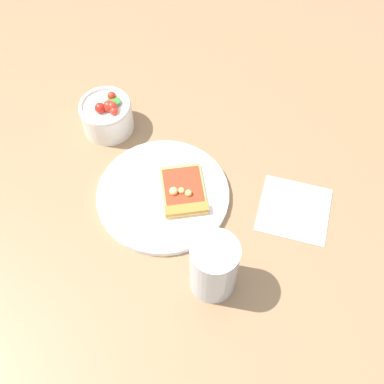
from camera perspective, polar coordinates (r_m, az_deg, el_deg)
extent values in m
plane|color=#93704C|center=(0.95, -4.18, -1.56)|extent=(2.40, 2.40, 0.00)
cylinder|color=white|center=(0.96, -3.33, -0.40)|extent=(0.26, 0.26, 0.01)
cube|color=#E5B256|center=(0.95, -1.04, 0.23)|extent=(0.14, 0.14, 0.01)
cube|color=#B77A33|center=(0.92, -0.64, -2.17)|extent=(0.07, 0.08, 0.02)
cube|color=red|center=(0.94, -1.05, 0.41)|extent=(0.12, 0.12, 0.00)
sphere|color=#F2D87F|center=(0.93, -2.22, 0.10)|extent=(0.02, 0.02, 0.02)
sphere|color=#EAD172|center=(0.93, -0.43, -0.13)|extent=(0.01, 0.01, 0.01)
sphere|color=#EAD172|center=(0.94, -1.28, 0.18)|extent=(0.01, 0.01, 0.01)
cylinder|color=white|center=(1.06, -10.09, 8.82)|extent=(0.11, 0.11, 0.07)
torus|color=white|center=(1.03, -10.39, 10.12)|extent=(0.11, 0.11, 0.01)
sphere|color=red|center=(1.02, -9.89, 10.04)|extent=(0.02, 0.02, 0.02)
sphere|color=red|center=(1.02, -10.92, 9.82)|extent=(0.02, 0.02, 0.02)
sphere|color=red|center=(1.02, -9.30, 9.49)|extent=(0.02, 0.02, 0.02)
sphere|color=red|center=(1.02, -9.49, 10.04)|extent=(0.02, 0.02, 0.02)
sphere|color=red|center=(1.05, -9.55, 11.23)|extent=(0.02, 0.02, 0.02)
cylinder|color=#388433|center=(1.03, -9.36, 10.55)|extent=(0.04, 0.04, 0.01)
cylinder|color=silver|center=(0.82, 2.61, -8.94)|extent=(0.08, 0.08, 0.13)
cylinder|color=black|center=(0.83, 2.59, -9.15)|extent=(0.07, 0.07, 0.11)
cube|color=white|center=(0.78, 2.26, -8.80)|extent=(0.03, 0.03, 0.02)
cube|color=white|center=(0.78, 2.06, -8.71)|extent=(0.03, 0.03, 0.02)
cube|color=white|center=(0.97, 12.09, -2.03)|extent=(0.16, 0.17, 0.00)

